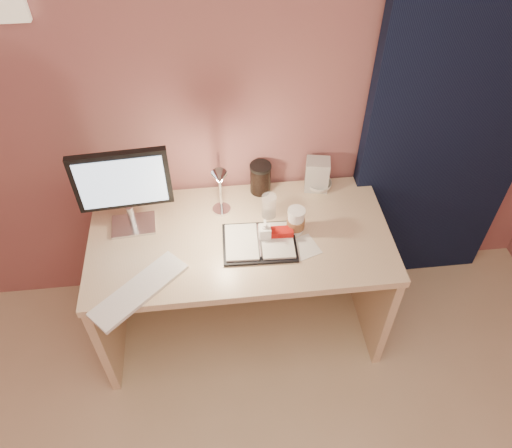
{
  "coord_description": "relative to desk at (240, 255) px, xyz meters",
  "views": [
    {
      "loc": [
        -0.1,
        -0.19,
        2.43
      ],
      "look_at": [
        0.07,
        1.33,
        0.85
      ],
      "focal_mm": 35.0,
      "sensor_mm": 36.0,
      "label": 1
    }
  ],
  "objects": [
    {
      "name": "bowl",
      "position": [
        0.43,
        0.21,
        0.25
      ],
      "size": [
        0.13,
        0.13,
        0.04
      ],
      "primitive_type": "imported",
      "rotation": [
        0.0,
        0.0,
        -0.02
      ],
      "color": "silver",
      "rests_on": "desk"
    },
    {
      "name": "desk_lamp",
      "position": [
        -0.07,
        0.01,
        0.46
      ],
      "size": [
        0.09,
        0.23,
        0.37
      ],
      "rotation": [
        0.0,
        0.0,
        -0.02
      ],
      "color": "silver",
      "rests_on": "desk"
    },
    {
      "name": "keyboard",
      "position": [
        -0.45,
        -0.35,
        0.23
      ],
      "size": [
        0.41,
        0.4,
        0.02
      ],
      "primitive_type": "cube",
      "rotation": [
        0.0,
        0.0,
        0.75
      ],
      "color": "silver",
      "rests_on": "desk"
    },
    {
      "name": "planner",
      "position": [
        0.09,
        -0.13,
        0.24
      ],
      "size": [
        0.34,
        0.26,
        0.05
      ],
      "rotation": [
        0.0,
        0.0,
        -0.04
      ],
      "color": "black",
      "rests_on": "desk"
    },
    {
      "name": "monitor",
      "position": [
        -0.49,
        0.04,
        0.49
      ],
      "size": [
        0.41,
        0.16,
        0.44
      ],
      "rotation": [
        0.0,
        0.0,
        0.07
      ],
      "color": "silver",
      "rests_on": "desk"
    },
    {
      "name": "lotion_bottle",
      "position": [
        0.11,
        -0.11,
        0.29
      ],
      "size": [
        0.06,
        0.06,
        0.12
      ],
      "primitive_type": "imported",
      "rotation": [
        0.0,
        0.0,
        -0.03
      ],
      "color": "white",
      "rests_on": "desk"
    },
    {
      "name": "dark_jar",
      "position": [
        0.13,
        0.22,
        0.3
      ],
      "size": [
        0.1,
        0.1,
        0.15
      ],
      "primitive_type": "cylinder",
      "color": "black",
      "rests_on": "desk"
    },
    {
      "name": "clear_cup",
      "position": [
        0.15,
        0.04,
        0.29
      ],
      "size": [
        0.07,
        0.07,
        0.12
      ],
      "primitive_type": "cylinder",
      "color": "white",
      "rests_on": "desk"
    },
    {
      "name": "coffee_cup",
      "position": [
        0.26,
        -0.07,
        0.29
      ],
      "size": [
        0.08,
        0.08,
        0.13
      ],
      "color": "white",
      "rests_on": "desk"
    },
    {
      "name": "desk",
      "position": [
        0.0,
        0.0,
        0.0
      ],
      "size": [
        1.4,
        0.7,
        0.73
      ],
      "color": "beige",
      "rests_on": "ground"
    },
    {
      "name": "room",
      "position": [
        0.95,
        0.24,
        0.63
      ],
      "size": [
        3.5,
        3.5,
        3.5
      ],
      "color": "#C6B28E",
      "rests_on": "ground"
    },
    {
      "name": "product_box",
      "position": [
        0.41,
        0.22,
        0.31
      ],
      "size": [
        0.13,
        0.11,
        0.17
      ],
      "primitive_type": "cube",
      "rotation": [
        0.0,
        0.0,
        -0.2
      ],
      "color": "beige",
      "rests_on": "desk"
    },
    {
      "name": "paper_a",
      "position": [
        0.28,
        -0.18,
        0.23
      ],
      "size": [
        0.17,
        0.17,
        0.0
      ],
      "primitive_type": "cube",
      "rotation": [
        0.0,
        0.0,
        0.33
      ],
      "color": "silver",
      "rests_on": "desk"
    }
  ]
}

